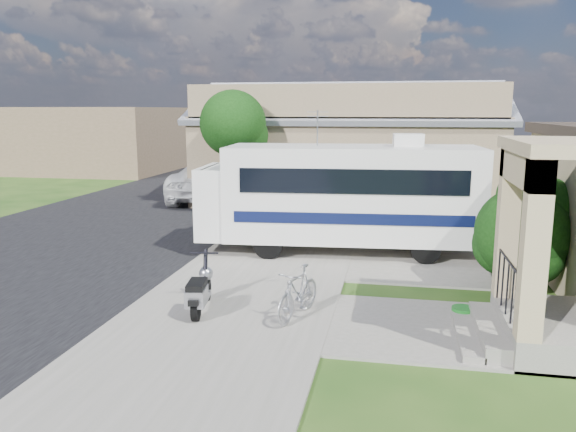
% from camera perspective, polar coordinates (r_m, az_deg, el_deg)
% --- Properties ---
extents(ground, '(120.00, 120.00, 0.00)m').
position_cam_1_polar(ground, '(11.60, 0.05, -8.69)').
color(ground, '#193E10').
extents(street_slab, '(9.00, 80.00, 0.02)m').
position_cam_1_polar(street_slab, '(23.17, -13.55, 0.88)').
color(street_slab, black).
rests_on(street_slab, ground).
extents(sidewalk_slab, '(4.00, 80.00, 0.06)m').
position_cam_1_polar(sidewalk_slab, '(21.31, 2.56, 0.39)').
color(sidewalk_slab, slate).
rests_on(sidewalk_slab, ground).
extents(driveway_slab, '(7.00, 6.00, 0.05)m').
position_cam_1_polar(driveway_slab, '(15.72, 8.60, -3.49)').
color(driveway_slab, slate).
rests_on(driveway_slab, ground).
extents(walk_slab, '(4.00, 3.00, 0.05)m').
position_cam_1_polar(walk_slab, '(10.50, 15.55, -11.09)').
color(walk_slab, slate).
rests_on(walk_slab, ground).
extents(warehouse, '(12.50, 8.40, 5.04)m').
position_cam_1_polar(warehouse, '(24.86, 6.26, 6.37)').
color(warehouse, '#78654B').
rests_on(warehouse, ground).
extents(distant_bldg_far, '(10.00, 8.00, 4.00)m').
position_cam_1_polar(distant_bldg_far, '(37.94, -19.31, 7.35)').
color(distant_bldg_far, brown).
rests_on(distant_bldg_far, ground).
extents(distant_bldg_near, '(8.00, 7.00, 3.20)m').
position_cam_1_polar(distant_bldg_near, '(47.94, -9.91, 7.89)').
color(distant_bldg_near, '#78654B').
rests_on(distant_bldg_near, ground).
extents(street_tree_a, '(2.44, 2.40, 4.58)m').
position_cam_1_polar(street_tree_a, '(20.62, -5.30, 9.01)').
color(street_tree_a, black).
rests_on(street_tree_a, ground).
extents(street_tree_b, '(2.44, 2.40, 4.73)m').
position_cam_1_polar(street_tree_b, '(30.34, 0.08, 9.87)').
color(street_tree_b, black).
rests_on(street_tree_b, ground).
extents(street_tree_c, '(2.44, 2.40, 4.42)m').
position_cam_1_polar(street_tree_c, '(39.22, 2.63, 9.64)').
color(street_tree_c, black).
rests_on(street_tree_c, ground).
extents(motorhome, '(7.60, 2.91, 3.81)m').
position_cam_1_polar(motorhome, '(15.22, 5.46, 2.30)').
color(motorhome, silver).
rests_on(motorhome, ground).
extents(shrub, '(2.19, 2.09, 2.69)m').
position_cam_1_polar(shrub, '(12.90, 22.99, -1.22)').
color(shrub, black).
rests_on(shrub, ground).
extents(scooter, '(0.64, 1.61, 1.06)m').
position_cam_1_polar(scooter, '(10.86, -8.93, -7.55)').
color(scooter, black).
rests_on(scooter, ground).
extents(bicycle, '(0.88, 1.65, 0.95)m').
position_cam_1_polar(bicycle, '(10.47, 1.03, -8.10)').
color(bicycle, '#9C9DA4').
rests_on(bicycle, ground).
extents(pickup_truck, '(3.64, 6.62, 1.76)m').
position_cam_1_polar(pickup_truck, '(24.69, -7.54, 3.72)').
color(pickup_truck, white).
rests_on(pickup_truck, ground).
extents(van, '(3.07, 6.77, 1.92)m').
position_cam_1_polar(van, '(31.81, -5.07, 5.48)').
color(van, white).
rests_on(van, ground).
extents(garden_hose, '(0.42, 0.42, 0.19)m').
position_cam_1_polar(garden_hose, '(11.17, 17.33, -9.46)').
color(garden_hose, '#13631A').
rests_on(garden_hose, ground).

